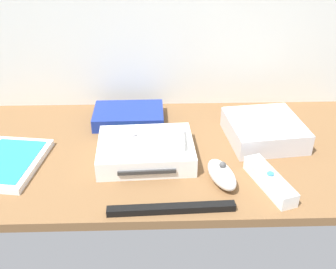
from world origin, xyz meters
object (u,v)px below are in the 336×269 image
(mini_computer, at_px, (264,130))
(game_case, at_px, (8,163))
(remote_wand, at_px, (269,181))
(sensor_bar, at_px, (172,209))
(network_router, at_px, (129,116))
(remote_classic_pad, at_px, (151,139))
(game_console, at_px, (146,150))
(remote_nunchuk, at_px, (222,174))

(mini_computer, xyz_separation_m, game_case, (-0.58, -0.09, -0.02))
(remote_wand, height_order, sensor_bar, remote_wand)
(game_case, distance_m, network_router, 0.32)
(mini_computer, bearing_deg, sensor_bar, -132.54)
(mini_computer, xyz_separation_m, remote_classic_pad, (-0.27, -0.08, 0.03))
(mini_computer, xyz_separation_m, network_router, (-0.33, 0.10, -0.01))
(game_case, bearing_deg, remote_wand, -1.04)
(game_case, bearing_deg, sensor_bar, -16.03)
(remote_wand, bearing_deg, mini_computer, 62.40)
(game_console, height_order, sensor_bar, game_console)
(network_router, height_order, remote_classic_pad, remote_classic_pad)
(remote_classic_pad, bearing_deg, remote_wand, -23.11)
(game_case, relative_size, network_router, 1.14)
(sensor_bar, bearing_deg, remote_nunchuk, 36.84)
(remote_wand, relative_size, sensor_bar, 0.63)
(remote_nunchuk, bearing_deg, mini_computer, 35.80)
(mini_computer, relative_size, sensor_bar, 0.78)
(mini_computer, bearing_deg, game_case, -170.83)
(game_console, distance_m, sensor_bar, 0.18)
(remote_classic_pad, xyz_separation_m, sensor_bar, (0.04, -0.17, -0.05))
(sensor_bar, bearing_deg, game_case, 153.55)
(sensor_bar, bearing_deg, mini_computer, 45.19)
(game_console, relative_size, mini_computer, 1.15)
(mini_computer, height_order, remote_nunchuk, mini_computer)
(network_router, bearing_deg, mini_computer, -17.45)
(game_case, distance_m, remote_nunchuk, 0.46)
(remote_classic_pad, bearing_deg, mini_computer, 16.80)
(game_case, height_order, remote_nunchuk, remote_nunchuk)
(network_router, bearing_deg, remote_classic_pad, -72.02)
(game_case, relative_size, remote_classic_pad, 1.43)
(remote_classic_pad, bearing_deg, network_router, 109.49)
(remote_wand, distance_m, remote_nunchuk, 0.10)
(mini_computer, relative_size, remote_nunchuk, 1.73)
(network_router, relative_size, remote_wand, 1.20)
(game_console, distance_m, network_router, 0.18)
(game_console, bearing_deg, remote_nunchuk, -33.01)
(game_console, relative_size, network_router, 1.19)
(remote_wand, height_order, remote_classic_pad, remote_classic_pad)
(mini_computer, distance_m, network_router, 0.35)
(game_console, distance_m, remote_wand, 0.27)
(network_router, xyz_separation_m, remote_nunchuk, (0.20, -0.27, 0.00))
(game_console, xyz_separation_m, remote_classic_pad, (0.01, -0.00, 0.03))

